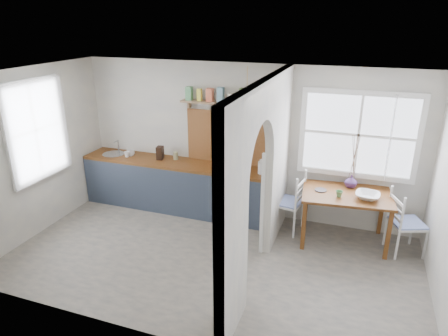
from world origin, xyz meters
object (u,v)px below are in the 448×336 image
(chair_left, at_px, (287,201))
(kettle, at_px, (262,167))
(chair_right, at_px, (407,222))
(dining_table, at_px, (344,217))
(vase, at_px, (351,181))

(chair_left, relative_size, kettle, 4.36)
(chair_left, bearing_deg, chair_right, 96.25)
(chair_left, relative_size, chair_right, 1.03)
(dining_table, xyz_separation_m, chair_right, (0.88, -0.02, 0.08))
(dining_table, xyz_separation_m, chair_left, (-0.90, 0.07, 0.10))
(dining_table, height_order, vase, vase)
(chair_left, height_order, vase, chair_left)
(dining_table, distance_m, chair_left, 0.91)
(dining_table, bearing_deg, kettle, 167.63)
(chair_right, height_order, kettle, kettle)
(dining_table, height_order, kettle, kettle)
(dining_table, height_order, chair_left, chair_left)
(chair_left, distance_m, vase, 1.03)
(kettle, bearing_deg, vase, 26.77)
(dining_table, relative_size, kettle, 5.60)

